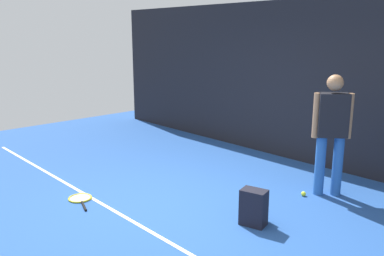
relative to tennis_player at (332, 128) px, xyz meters
name	(u,v)px	position (x,y,z in m)	size (l,w,h in m)	color
ground_plane	(170,206)	(-1.21, -1.90, -0.97)	(12.00, 12.00, 0.00)	#234C93
back_fence	(301,82)	(-1.21, 1.10, 0.44)	(10.00, 0.10, 2.81)	black
court_line	(131,220)	(-1.21, -2.52, -0.96)	(9.00, 0.05, 0.00)	white
tennis_player	(332,128)	(0.00, 0.00, 0.00)	(0.44, 0.43, 1.70)	#2659A5
tennis_racket	(80,199)	(-2.21, -2.66, -0.95)	(0.64, 0.41, 0.03)	black
backpack	(254,208)	(-0.12, -1.50, -0.76)	(0.34, 0.34, 0.44)	black
tennis_ball_near_player	(304,194)	(-0.19, -0.30, -0.93)	(0.07, 0.07, 0.07)	#CCE033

